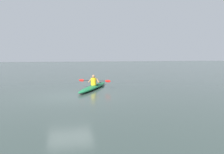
# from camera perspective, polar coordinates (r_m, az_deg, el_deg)

# --- Properties ---
(ground_plane) EXTENTS (160.00, 160.00, 0.00)m
(ground_plane) POSITION_cam_1_polar(r_m,az_deg,el_deg) (11.97, -11.56, -5.19)
(ground_plane) COLOR #384742
(kayak) EXTENTS (3.00, 4.77, 0.27)m
(kayak) POSITION_cam_1_polar(r_m,az_deg,el_deg) (14.34, -5.09, -2.76)
(kayak) COLOR #19723F
(kayak) RESTS_ON ground
(kayaker) EXTENTS (2.07, 1.16, 0.71)m
(kayaker) POSITION_cam_1_polar(r_m,az_deg,el_deg) (14.30, -5.09, -1.07)
(kayaker) COLOR yellow
(kayaker) RESTS_ON kayak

